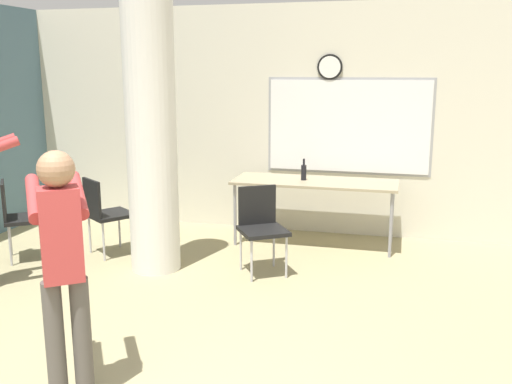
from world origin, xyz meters
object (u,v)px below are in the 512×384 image
folding_table (315,185)px  bottle_on_table (304,172)px  chair_table_front (261,223)px  chair_near_pillar (104,210)px  chair_by_left_wall (19,214)px  person_playing_front (62,258)px

folding_table → bottle_on_table: bottle_on_table is taller
chair_table_front → folding_table: bearing=71.1°
chair_near_pillar → bottle_on_table: bearing=26.3°
bottle_on_table → chair_by_left_wall: bottle_on_table is taller
bottle_on_table → chair_by_left_wall: 3.18m
person_playing_front → bottle_on_table: bearing=77.2°
chair_by_left_wall → folding_table: bearing=24.7°
chair_by_left_wall → chair_table_front: bearing=6.3°
bottle_on_table → chair_table_front: size_ratio=0.29×
folding_table → person_playing_front: size_ratio=1.20×
chair_by_left_wall → chair_near_pillar: size_ratio=1.00×
bottle_on_table → chair_near_pillar: bottle_on_table is taller
chair_near_pillar → person_playing_front: 2.91m
folding_table → chair_by_left_wall: bearing=-155.3°
folding_table → person_playing_front: bearing=-104.8°
folding_table → chair_near_pillar: size_ratio=2.17×
person_playing_front → chair_by_left_wall: bearing=132.1°
chair_table_front → person_playing_front: bearing=-103.0°
folding_table → chair_by_left_wall: chair_by_left_wall is taller
folding_table → chair_by_left_wall: 3.28m
folding_table → person_playing_front: 3.74m
folding_table → person_playing_front: (-0.96, -3.61, 0.21)m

